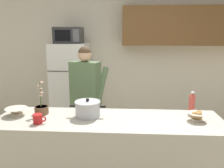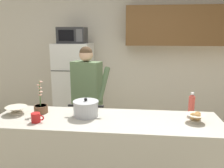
# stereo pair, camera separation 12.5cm
# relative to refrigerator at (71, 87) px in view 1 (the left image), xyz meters

# --- Properties ---
(back_wall_unit) EXTENTS (6.00, 0.48, 2.60)m
(back_wall_unit) POSITION_rel_refrigerator_xyz_m (1.10, 0.40, 0.63)
(back_wall_unit) COLOR silver
(back_wall_unit) RESTS_ON ground
(kitchen_island) EXTENTS (2.36, 0.68, 0.92)m
(kitchen_island) POSITION_rel_refrigerator_xyz_m (0.84, -1.85, -0.34)
(kitchen_island) COLOR #BCB7A8
(kitchen_island) RESTS_ON ground
(refrigerator) EXTENTS (0.64, 0.68, 1.61)m
(refrigerator) POSITION_rel_refrigerator_xyz_m (0.00, 0.00, 0.00)
(refrigerator) COLOR white
(refrigerator) RESTS_ON ground
(microwave) EXTENTS (0.48, 0.37, 0.28)m
(microwave) POSITION_rel_refrigerator_xyz_m (0.00, -0.02, 0.94)
(microwave) COLOR #2D2D30
(microwave) RESTS_ON refrigerator
(person_near_pot) EXTENTS (0.57, 0.52, 1.61)m
(person_near_pot) POSITION_rel_refrigerator_xyz_m (0.45, -0.95, 0.20)
(person_near_pot) COLOR #726656
(person_near_pot) RESTS_ON ground
(cooking_pot) EXTENTS (0.39, 0.27, 0.20)m
(cooking_pot) POSITION_rel_refrigerator_xyz_m (0.61, -1.78, 0.20)
(cooking_pot) COLOR silver
(cooking_pot) RESTS_ON kitchen_island
(coffee_mug) EXTENTS (0.13, 0.09, 0.10)m
(coffee_mug) POSITION_rel_refrigerator_xyz_m (0.15, -2.01, 0.16)
(coffee_mug) COLOR red
(coffee_mug) RESTS_ON kitchen_island
(bread_bowl) EXTENTS (0.19, 0.19, 0.10)m
(bread_bowl) POSITION_rel_refrigerator_xyz_m (1.74, -1.84, 0.17)
(bread_bowl) COLOR beige
(bread_bowl) RESTS_ON kitchen_island
(empty_bowl) EXTENTS (0.23, 0.23, 0.08)m
(empty_bowl) POSITION_rel_refrigerator_xyz_m (-0.17, -1.80, 0.16)
(empty_bowl) COLOR beige
(empty_bowl) RESTS_ON kitchen_island
(bottle_near_edge) EXTENTS (0.07, 0.07, 0.24)m
(bottle_near_edge) POSITION_rel_refrigerator_xyz_m (1.75, -1.59, 0.23)
(bottle_near_edge) COLOR #D84C3F
(bottle_near_edge) RESTS_ON kitchen_island
(potted_orchid) EXTENTS (0.15, 0.15, 0.37)m
(potted_orchid) POSITION_rel_refrigerator_xyz_m (0.09, -1.74, 0.18)
(potted_orchid) COLOR brown
(potted_orchid) RESTS_ON kitchen_island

